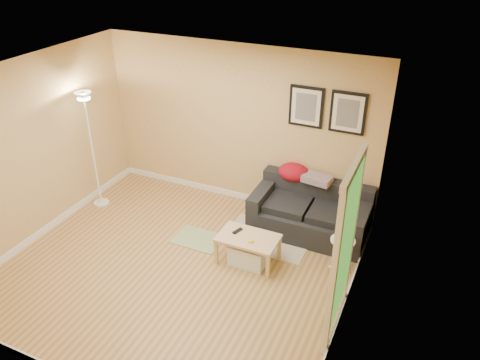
{
  "coord_description": "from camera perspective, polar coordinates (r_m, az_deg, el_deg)",
  "views": [
    {
      "loc": [
        2.82,
        -4.18,
        4.12
      ],
      "look_at": [
        0.55,
        0.85,
        1.05
      ],
      "focal_mm": 34.92,
      "sensor_mm": 36.0,
      "label": 1
    }
  ],
  "objects": [
    {
      "name": "wall_right",
      "position": [
        5.07,
        13.75,
        -5.65
      ],
      "size": [
        0.0,
        4.0,
        4.0
      ],
      "primitive_type": "plane",
      "rotation": [
        1.57,
        0.0,
        -1.57
      ],
      "color": "#DBAF70",
      "rests_on": "ground"
    },
    {
      "name": "storage_bin",
      "position": [
        6.43,
        1.08,
        -8.95
      ],
      "size": [
        0.51,
        0.37,
        0.31
      ],
      "primitive_type": null,
      "color": "white",
      "rests_on": "ground"
    },
    {
      "name": "baseboard_left",
      "position": [
        7.72,
        -22.09,
        -5.14
      ],
      "size": [
        0.02,
        4.0,
        0.1
      ],
      "primitive_type": "cube",
      "color": "white",
      "rests_on": "ground"
    },
    {
      "name": "floor_lamp",
      "position": [
        7.69,
        -17.5,
        3.03
      ],
      "size": [
        0.25,
        0.25,
        1.93
      ],
      "primitive_type": null,
      "color": "white",
      "rests_on": "ground"
    },
    {
      "name": "red_throw",
      "position": [
        7.14,
        6.58,
        0.93
      ],
      "size": [
        0.48,
        0.36,
        0.28
      ],
      "primitive_type": null,
      "color": "#A50F29",
      "rests_on": "sofa"
    },
    {
      "name": "tape_roll",
      "position": [
        6.21,
        1.3,
        -7.46
      ],
      "size": [
        0.07,
        0.07,
        0.03
      ],
      "primitive_type": "cylinder",
      "color": "yellow",
      "rests_on": "coffee_table"
    },
    {
      "name": "wall_front",
      "position": [
        4.55,
        -22.11,
        -11.89
      ],
      "size": [
        4.5,
        0.0,
        4.5
      ],
      "primitive_type": "plane",
      "rotation": [
        -1.57,
        0.0,
        0.0
      ],
      "color": "#DBAF70",
      "rests_on": "ground"
    },
    {
      "name": "floor",
      "position": [
        6.51,
        -7.64,
        -10.48
      ],
      "size": [
        4.5,
        4.5,
        0.0
      ],
      "primitive_type": "plane",
      "color": "tan",
      "rests_on": "ground"
    },
    {
      "name": "sofa",
      "position": [
        6.98,
        8.56,
        -3.73
      ],
      "size": [
        1.7,
        0.9,
        0.75
      ],
      "primitive_type": null,
      "color": "black",
      "rests_on": "ground"
    },
    {
      "name": "baseboard_back",
      "position": [
        7.91,
        -0.23,
        -1.86
      ],
      "size": [
        4.5,
        0.02,
        0.1
      ],
      "primitive_type": "cube",
      "color": "white",
      "rests_on": "ground"
    },
    {
      "name": "baseboard_right",
      "position": [
        5.86,
        12.18,
        -15.73
      ],
      "size": [
        0.02,
        4.0,
        0.1
      ],
      "primitive_type": "cube",
      "color": "white",
      "rests_on": "ground"
    },
    {
      "name": "coffee_table",
      "position": [
        6.43,
        0.98,
        -8.44
      ],
      "size": [
        0.9,
        0.64,
        0.41
      ],
      "primitive_type": null,
      "rotation": [
        0.0,
        0.0,
        0.19
      ],
      "color": "#E1B689",
      "rests_on": "ground"
    },
    {
      "name": "ceiling",
      "position": [
        5.26,
        -9.51,
        11.91
      ],
      "size": [
        4.5,
        4.5,
        0.0
      ],
      "primitive_type": "plane",
      "rotation": [
        3.14,
        0.0,
        0.0
      ],
      "color": "white",
      "rests_on": "wall_back"
    },
    {
      "name": "area_rug",
      "position": [
        6.99,
        3.35,
        -7.03
      ],
      "size": [
        1.25,
        0.85,
        0.01
      ],
      "primitive_type": "cube",
      "color": "beige",
      "rests_on": "ground"
    },
    {
      "name": "plaid_throw",
      "position": [
        6.99,
        9.41,
        0.13
      ],
      "size": [
        0.45,
        0.32,
        0.1
      ],
      "primitive_type": null,
      "rotation": [
        0.0,
        0.0,
        -0.14
      ],
      "color": "tan",
      "rests_on": "sofa"
    },
    {
      "name": "book_stack",
      "position": [
        6.23,
        12.66,
        -6.94
      ],
      "size": [
        0.19,
        0.24,
        0.07
      ],
      "primitive_type": null,
      "rotation": [
        0.0,
        0.0,
        -0.13
      ],
      "color": "#2F478E",
      "rests_on": "side_table"
    },
    {
      "name": "framed_print_left",
      "position": [
        6.8,
        8.09,
        8.87
      ],
      "size": [
        0.5,
        0.04,
        0.6
      ],
      "primitive_type": null,
      "color": "black",
      "rests_on": "wall_back"
    },
    {
      "name": "wall_left",
      "position": [
        7.15,
        -23.99,
        3.23
      ],
      "size": [
        0.0,
        4.0,
        4.0
      ],
      "primitive_type": "plane",
      "rotation": [
        1.57,
        0.0,
        1.57
      ],
      "color": "#DBAF70",
      "rests_on": "ground"
    },
    {
      "name": "doorway",
      "position": [
        5.12,
        12.48,
        -8.95
      ],
      "size": [
        0.12,
        1.01,
        2.13
      ],
      "primitive_type": null,
      "color": "white",
      "rests_on": "ground"
    },
    {
      "name": "wall_back",
      "position": [
        7.35,
        -0.22,
        6.55
      ],
      "size": [
        4.5,
        0.0,
        4.5
      ],
      "primitive_type": "plane",
      "rotation": [
        1.57,
        0.0,
        0.0
      ],
      "color": "#DBAF70",
      "rests_on": "ground"
    },
    {
      "name": "green_runner",
      "position": [
        6.97,
        -5.14,
        -7.2
      ],
      "size": [
        0.7,
        0.5,
        0.01
      ],
      "primitive_type": "cube",
      "color": "#668C4C",
      "rests_on": "ground"
    },
    {
      "name": "side_table",
      "position": [
        6.4,
        12.24,
        -8.95
      ],
      "size": [
        0.32,
        0.32,
        0.5
      ],
      "primitive_type": null,
      "color": "white",
      "rests_on": "ground"
    },
    {
      "name": "remote_control",
      "position": [
        6.4,
        -0.31,
        -6.24
      ],
      "size": [
        0.1,
        0.17,
        0.02
      ],
      "primitive_type": "cube",
      "rotation": [
        0.0,
        0.0,
        -0.33
      ],
      "color": "black",
      "rests_on": "coffee_table"
    },
    {
      "name": "framed_print_right",
      "position": [
        6.67,
        13.06,
        7.99
      ],
      "size": [
        0.5,
        0.04,
        0.6
      ],
      "primitive_type": null,
      "color": "black",
      "rests_on": "wall_back"
    }
  ]
}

